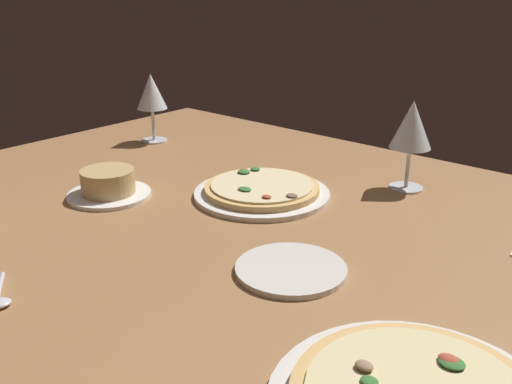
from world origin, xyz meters
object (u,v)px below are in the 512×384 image
object	(u,v)px
pizza_main	(262,191)
wine_glass_far	(412,127)
ramekin_on_saucer	(108,185)
wine_glass_near	(151,94)
side_plate	(291,269)

from	to	relation	value
pizza_main	wine_glass_far	distance (cm)	31.66
ramekin_on_saucer	wine_glass_near	xyz separation A→B (cm)	(24.37, -31.76, 10.03)
wine_glass_near	side_plate	size ratio (longest dim) A/B	1.06
wine_glass_far	wine_glass_near	world-z (taller)	wine_glass_far
ramekin_on_saucer	wine_glass_far	world-z (taller)	wine_glass_far
ramekin_on_saucer	wine_glass_near	size ratio (longest dim) A/B	0.93
pizza_main	wine_glass_far	size ratio (longest dim) A/B	1.47
ramekin_on_saucer	wine_glass_near	bearing A→B (deg)	-52.49
ramekin_on_saucer	wine_glass_far	size ratio (longest dim) A/B	0.90
ramekin_on_saucer	wine_glass_far	distance (cm)	59.96
pizza_main	wine_glass_near	size ratio (longest dim) A/B	1.52
side_plate	wine_glass_near	bearing A→B (deg)	-25.29
wine_glass_far	wine_glass_near	xyz separation A→B (cm)	(66.07, 10.07, -0.36)
wine_glass_far	side_plate	bearing A→B (deg)	95.12
ramekin_on_saucer	side_plate	bearing A→B (deg)	178.39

